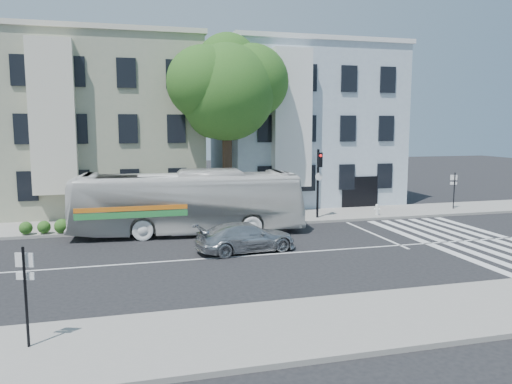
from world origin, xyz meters
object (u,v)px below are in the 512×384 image
object	(u,v)px
sedan	(246,237)
near_sign_pole	(25,283)
fire_hydrant	(377,209)
traffic_signal	(319,175)
bus	(188,202)

from	to	relation	value
sedan	near_sign_pole	xyz separation A→B (m)	(-7.60, -8.32, 1.10)
sedan	fire_hydrant	xyz separation A→B (m)	(9.77, 6.04, -0.16)
traffic_signal	near_sign_pole	bearing A→B (deg)	-130.50
traffic_signal	bus	bearing A→B (deg)	-165.17
traffic_signal	near_sign_pole	world-z (taller)	traffic_signal
bus	fire_hydrant	distance (m)	11.93
near_sign_pole	bus	bearing A→B (deg)	85.66
sedan	near_sign_pole	distance (m)	11.32
fire_hydrant	near_sign_pole	distance (m)	22.57
bus	fire_hydrant	xyz separation A→B (m)	(11.76, 1.65, -1.16)
bus	sedan	bearing A→B (deg)	-151.37
sedan	traffic_signal	xyz separation A→B (m)	(5.92, 6.11, 2.06)
sedan	traffic_signal	bearing A→B (deg)	-52.56
sedan	near_sign_pole	bearing A→B (deg)	129.17
traffic_signal	near_sign_pole	size ratio (longest dim) A/B	1.66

